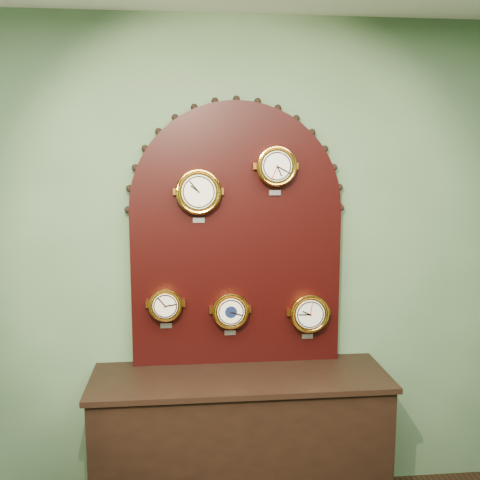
{
  "coord_description": "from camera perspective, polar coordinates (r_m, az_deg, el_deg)",
  "views": [
    {
      "loc": [
        -0.3,
        -0.67,
        2.01
      ],
      "look_at": [
        0.0,
        2.25,
        1.58
      ],
      "focal_mm": 41.6,
      "sensor_mm": 36.0,
      "label": 1
    }
  ],
  "objects": [
    {
      "name": "shop_counter",
      "position": [
        3.33,
        0.04,
        -20.56
      ],
      "size": [
        1.6,
        0.5,
        0.8
      ],
      "primitive_type": "cube",
      "color": "black",
      "rests_on": "ground_plane"
    },
    {
      "name": "barometer",
      "position": [
        3.19,
        -0.98,
        -7.25
      ],
      "size": [
        0.21,
        0.08,
        0.26
      ],
      "color": "gold",
      "rests_on": "display_board"
    },
    {
      "name": "hygrometer",
      "position": [
        3.17,
        -7.65,
        -6.59
      ],
      "size": [
        0.19,
        0.08,
        0.24
      ],
      "color": "gold",
      "rests_on": "display_board"
    },
    {
      "name": "display_board",
      "position": [
        3.16,
        -0.36,
        1.35
      ],
      "size": [
        1.26,
        0.06,
        1.53
      ],
      "color": "black",
      "rests_on": "shop_counter"
    },
    {
      "name": "arabic_clock",
      "position": [
        3.1,
        3.73,
        7.57
      ],
      "size": [
        0.22,
        0.08,
        0.27
      ],
      "color": "gold",
      "rests_on": "display_board"
    },
    {
      "name": "tide_clock",
      "position": [
        3.26,
        7.1,
        -7.45
      ],
      "size": [
        0.23,
        0.08,
        0.28
      ],
      "color": "gold",
      "rests_on": "display_board"
    },
    {
      "name": "roman_clock",
      "position": [
        3.06,
        -4.27,
        4.97
      ],
      "size": [
        0.25,
        0.08,
        0.3
      ],
      "color": "gold",
      "rests_on": "display_board"
    },
    {
      "name": "wall_back",
      "position": [
        3.25,
        -0.44,
        -2.51
      ],
      "size": [
        4.0,
        0.0,
        4.0
      ],
      "primitive_type": "plane",
      "rotation": [
        1.57,
        0.0,
        0.0
      ],
      "color": "#4C6B49",
      "rests_on": "ground"
    }
  ]
}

